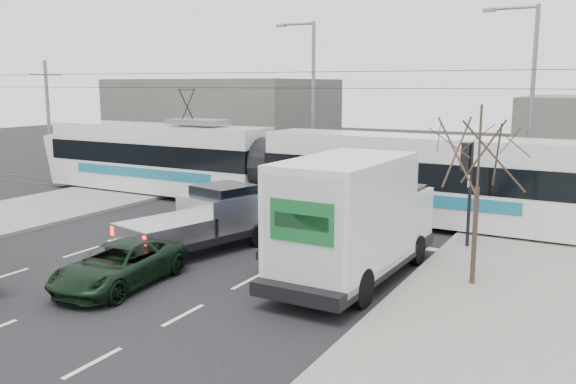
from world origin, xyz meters
The scene contains 14 objects.
ground centered at (0.00, 0.00, 0.00)m, with size 120.00×120.00×0.00m, color black.
sidewalk_right centered at (9.00, 0.00, 0.07)m, with size 6.00×60.00×0.15m, color gray.
rails centered at (0.00, 10.00, 0.01)m, with size 60.00×1.60×0.03m, color #33302D.
building_left centered at (-14.00, 22.00, 3.00)m, with size 14.00×10.00×6.00m, color #66625C.
bare_tree centered at (7.60, 2.50, 3.79)m, with size 2.40×2.40×5.00m.
traffic_signal centered at (6.47, 6.50, 2.74)m, with size 0.44×0.44×3.60m.
street_lamp_near centered at (7.31, 14.00, 5.11)m, with size 2.38×0.25×9.00m.
street_lamp_far centered at (-4.19, 16.00, 5.11)m, with size 2.38×0.25×9.00m.
catenary centered at (0.00, 10.00, 3.88)m, with size 60.00×0.20×7.00m.
tram centered at (-3.17, 9.74, 1.92)m, with size 26.53×3.43×5.40m.
silver_pickup centered at (-1.35, 2.30, 1.09)m, with size 3.51×6.33×2.18m.
box_truck centered at (4.35, 1.60, 1.81)m, with size 2.74×7.42×3.67m.
navy_pickup centered at (3.33, 3.12, 1.04)m, with size 3.46×5.32×2.11m.
green_car centered at (-1.29, -2.08, 0.61)m, with size 2.03×4.41×1.23m, color black.
Camera 1 is at (10.83, -14.44, 5.69)m, focal length 38.00 mm.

